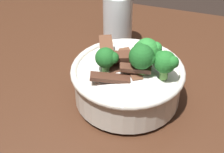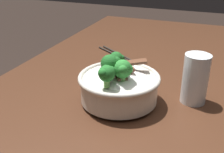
{
  "view_description": "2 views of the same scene",
  "coord_description": "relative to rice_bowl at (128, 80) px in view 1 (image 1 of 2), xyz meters",
  "views": [
    {
      "loc": [
        0.23,
        -0.5,
        1.24
      ],
      "look_at": [
        0.07,
        0.02,
        0.82
      ],
      "focal_mm": 57.59,
      "sensor_mm": 36.0,
      "label": 1
    },
    {
      "loc": [
        0.69,
        0.21,
        1.15
      ],
      "look_at": [
        0.09,
        -0.02,
        0.85
      ],
      "focal_mm": 44.76,
      "sensor_mm": 36.0,
      "label": 2
    }
  ],
  "objects": [
    {
      "name": "dining_table",
      "position": [
        -0.11,
        0.0,
        -0.15
      ],
      "size": [
        1.6,
        0.79,
        0.79
      ],
      "color": "#472819",
      "rests_on": "ground"
    },
    {
      "name": "drinking_glass",
      "position": [
        -0.07,
        0.18,
        0.0
      ],
      "size": [
        0.06,
        0.06,
        0.13
      ],
      "color": "white",
      "rests_on": "dining_table"
    },
    {
      "name": "rice_bowl",
      "position": [
        0.0,
        0.0,
        0.0
      ],
      "size": [
        0.2,
        0.2,
        0.14
      ],
      "color": "silver",
      "rests_on": "dining_table"
    }
  ]
}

